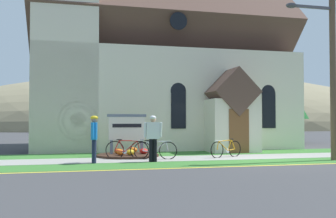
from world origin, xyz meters
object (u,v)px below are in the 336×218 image
bicycle_green (127,150)px  cyclist_in_green_jersey (153,134)px  utility_pole (330,42)px  bicycle_orange (226,149)px  bicycle_blue (155,150)px  church_sign (127,129)px  roadside_conifer (277,91)px  cyclist_in_white_jersey (94,135)px

bicycle_green → cyclist_in_green_jersey: bearing=-55.3°
utility_pole → bicycle_orange: bearing=150.3°
bicycle_blue → cyclist_in_green_jersey: bearing=-106.4°
church_sign → utility_pole: (7.56, -3.68, 3.45)m
utility_pole → roadside_conifer: bearing=70.5°
bicycle_blue → bicycle_orange: (3.08, 0.13, -0.01)m
bicycle_orange → roadside_conifer: 12.49m
cyclist_in_white_jersey → utility_pole: (9.08, -1.10, 3.62)m
bicycle_green → cyclist_in_green_jersey: cyclist_in_green_jersey is taller
bicycle_green → church_sign: bearing=83.0°
church_sign → cyclist_in_green_jersey: bearing=-76.4°
bicycle_orange → utility_pole: utility_pole is taller
bicycle_green → cyclist_in_green_jersey: size_ratio=0.97×
cyclist_in_white_jersey → church_sign: bearing=59.5°
cyclist_in_green_jersey → roadside_conifer: (10.95, 10.38, 2.65)m
church_sign → utility_pole: size_ratio=0.22×
church_sign → bicycle_green: (-0.18, -1.48, -0.80)m
bicycle_green → utility_pole: size_ratio=0.20×
cyclist_in_green_jersey → utility_pole: (6.92, -1.00, 3.62)m
bicycle_blue → utility_pole: utility_pole is taller
bicycle_blue → bicycle_orange: bicycle_orange is taller
bicycle_green → roadside_conifer: roadside_conifer is taller
church_sign → roadside_conifer: 14.14m
bicycle_green → roadside_conifer: 15.29m
cyclist_in_green_jersey → cyclist_in_white_jersey: cyclist_in_green_jersey is taller
roadside_conifer → cyclist_in_green_jersey: bearing=-136.5°
bicycle_orange → utility_pole: size_ratio=0.19×
bicycle_green → cyclist_in_green_jersey: 1.59m
church_sign → cyclist_in_green_jersey: church_sign is taller
bicycle_green → roadside_conifer: size_ratio=0.30×
utility_pole → roadside_conifer: size_ratio=1.47×
church_sign → cyclist_in_green_jersey: size_ratio=1.05×
church_sign → roadside_conifer: (11.60, 7.70, 2.48)m
bicycle_blue → roadside_conifer: (10.68, 9.46, 3.30)m
church_sign → roadside_conifer: size_ratio=0.32×
bicycle_orange → utility_pole: bearing=-29.7°
cyclist_in_green_jersey → bicycle_orange: bearing=17.3°
bicycle_blue → cyclist_in_white_jersey: (-2.43, -0.81, 0.65)m
bicycle_blue → roadside_conifer: size_ratio=0.30×
bicycle_green → bicycle_orange: size_ratio=1.05×
cyclist_in_white_jersey → roadside_conifer: bearing=38.1°
church_sign → utility_pole: 9.09m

